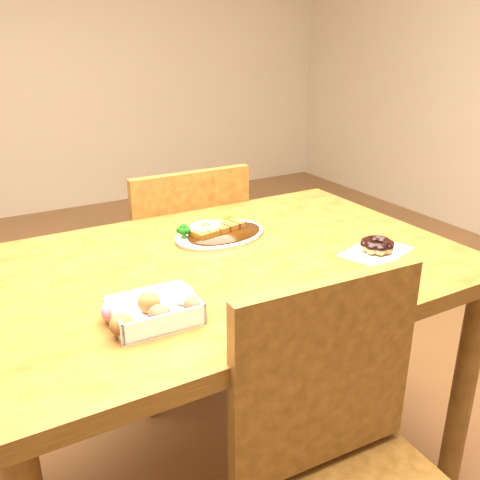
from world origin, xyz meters
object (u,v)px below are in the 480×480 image
chair_far (180,272)px  donut_box (154,310)px  katsu_curry_plate (218,233)px  table (223,297)px  pon_de_ring (377,246)px

chair_far → donut_box: chair_far is taller
katsu_curry_plate → donut_box: (-0.32, -0.34, 0.01)m
table → donut_box: donut_box is taller
donut_box → pon_de_ring: 0.62m
donut_box → table: bearing=36.8°
katsu_curry_plate → donut_box: bearing=-133.2°
katsu_curry_plate → donut_box: 0.46m
table → chair_far: (0.11, 0.53, -0.17)m
katsu_curry_plate → donut_box: size_ratio=1.45×
katsu_curry_plate → table: bearing=-113.8°
table → donut_box: (-0.25, -0.19, 0.12)m
chair_far → katsu_curry_plate: chair_far is taller
table → katsu_curry_plate: 0.20m
table → pon_de_ring: pon_de_ring is taller
table → katsu_curry_plate: katsu_curry_plate is taller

